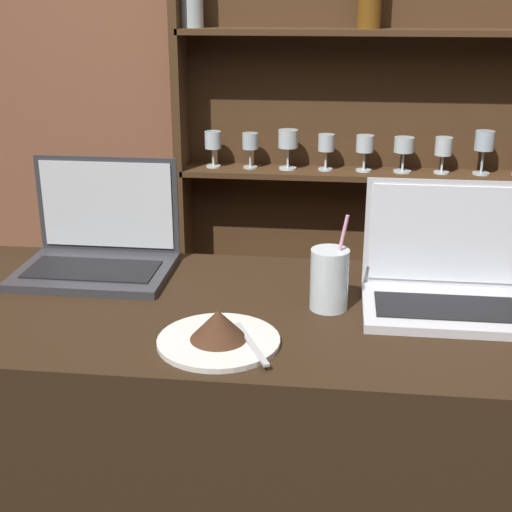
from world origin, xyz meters
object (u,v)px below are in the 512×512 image
object	(u,v)px
laptop_near	(99,247)
laptop_far	(444,280)
water_glass	(329,279)
cake_plate	(219,332)

from	to	relation	value
laptop_near	laptop_far	bearing A→B (deg)	-8.92
laptop_near	laptop_far	distance (m)	0.76
laptop_near	water_glass	distance (m)	0.55
cake_plate	water_glass	world-z (taller)	water_glass
cake_plate	water_glass	distance (m)	0.27
laptop_near	cake_plate	size ratio (longest dim) A/B	1.51
laptop_far	water_glass	xyz separation A→B (m)	(-0.23, -0.04, 0.01)
cake_plate	water_glass	xyz separation A→B (m)	(0.19, 0.18, 0.04)
laptop_far	cake_plate	bearing A→B (deg)	-152.50
cake_plate	laptop_far	bearing A→B (deg)	27.50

